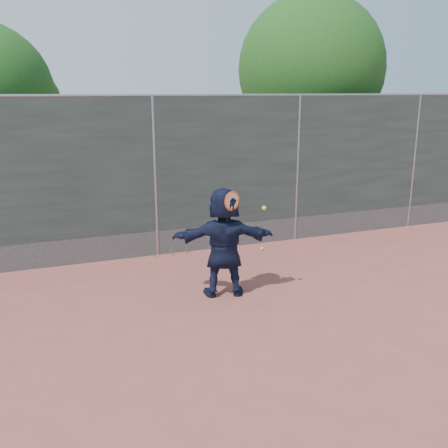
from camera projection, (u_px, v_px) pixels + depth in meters
name	position (u px, v px, depth m)	size (l,w,h in m)	color
ground	(220.00, 334.00, 6.52)	(80.00, 80.00, 0.00)	#9E4C42
player	(224.00, 242.00, 7.59)	(1.58, 0.50, 1.70)	#131934
ball_ground	(262.00, 249.00, 9.94)	(0.07, 0.07, 0.07)	#C5EB34
fence	(155.00, 174.00, 9.27)	(20.00, 0.06, 3.03)	#38423D
swing_action	(235.00, 203.00, 7.28)	(0.68, 0.15, 0.51)	#EA4716
tree_right	(316.00, 74.00, 12.42)	(3.78, 3.60, 5.39)	#382314
weed_clump	(174.00, 248.00, 9.64)	(0.68, 0.07, 0.30)	#387226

